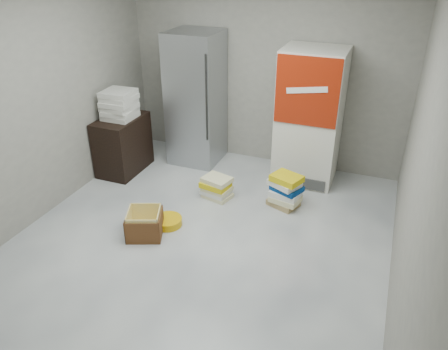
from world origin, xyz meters
name	(u,v)px	position (x,y,z in m)	size (l,w,h in m)	color
ground	(192,252)	(0.00, 0.00, 0.00)	(5.00, 5.00, 0.00)	silver
room_shell	(185,90)	(0.00, 0.00, 1.80)	(4.04, 5.04, 2.82)	gray
steel_fridge	(196,99)	(-0.90, 2.13, 0.95)	(0.70, 0.72, 1.90)	#AAADB2
coke_cooler	(309,117)	(0.75, 2.12, 0.90)	(0.80, 0.73, 1.80)	silver
wood_shelf	(123,145)	(-1.73, 1.40, 0.40)	(0.50, 0.80, 0.80)	black
supply_box_stack	(119,105)	(-1.72, 1.40, 0.99)	(0.43, 0.43, 0.39)	beige
phonebook_stack_main	(285,191)	(0.69, 1.29, 0.22)	(0.46, 0.40, 0.43)	#9F8453
phonebook_stack_side	(217,187)	(-0.19, 1.17, 0.14)	(0.42, 0.35, 0.29)	beige
cardboard_box	(145,225)	(-0.63, 0.10, 0.13)	(0.50, 0.50, 0.31)	yellow
bucket_lid	(168,221)	(-0.48, 0.37, 0.04)	(0.33, 0.33, 0.09)	#DAA508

